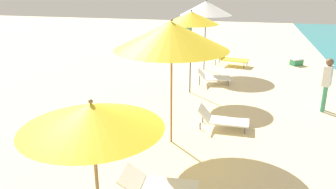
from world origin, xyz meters
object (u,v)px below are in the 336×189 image
Objects in this scene: umbrella_fourth at (92,116)px; lounger_fifth_shoreside at (222,119)px; umbrella_farthest at (206,8)px; person_walking_near at (327,80)px; lounger_sixth_shoreside at (213,77)px; lounger_farthest_shoreside at (231,58)px; umbrella_sixth at (191,18)px; cooler_box at (297,62)px; lounger_fourth_shoreside at (158,186)px; person_walking_far at (188,28)px; umbrella_fifth at (172,36)px.

umbrella_fourth is 1.73× the size of lounger_fifth_shoreside.
person_walking_near is (4.17, -4.11, -1.67)m from umbrella_farthest.
lounger_sixth_shoreside is 0.45× the size of umbrella_farthest.
lounger_farthest_shoreside is at bearing 84.75° from umbrella_fourth.
cooler_box is (4.13, 5.10, -2.42)m from umbrella_sixth.
person_walking_near is at bearing 52.19° from lounger_fourth_shoreside.
person_walking_near is at bearing 58.17° from umbrella_fourth.
umbrella_sixth is at bearing -126.36° from lounger_sixth_shoreside.
person_walking_near is 2.54× the size of cooler_box.
umbrella_fourth is at bearing -22.37° from person_walking_far.
umbrella_sixth reaches higher than umbrella_fourth.
cooler_box is (2.78, 7.88, -0.10)m from lounger_fifth_shoreside.
cooler_box is at bearing 26.51° from lounger_farthest_shoreside.
umbrella_fourth is 5.29m from lounger_fifth_shoreside.
cooler_box is (3.90, 8.99, -2.43)m from umbrella_fifth.
lounger_farthest_shoreside is at bearing 3.72° from person_walking_far.
lounger_fourth_shoreside is at bearing 68.94° from umbrella_fourth.
umbrella_fourth reaches higher than lounger_fourth_shoreside.
umbrella_fifth reaches higher than cooler_box.
umbrella_sixth is 2.09× the size of lounger_sixth_shoreside.
umbrella_sixth is at bearing 93.39° from umbrella_fifth.
umbrella_fourth reaches higher than lounger_farthest_shoreside.
lounger_fifth_shoreside is 8.35m from cooler_box.
lounger_fourth_shoreside is 11.92m from cooler_box.
umbrella_fifth is 1.74× the size of person_walking_far.
lounger_fifth_shoreside is (1.31, 4.78, -1.87)m from umbrella_fourth.
lounger_fifth_shoreside is at bearing -77.93° from umbrella_farthest.
lounger_sixth_shoreside is 2.14× the size of cooler_box.
lounger_fifth_shoreside is 0.84× the size of lounger_farthest_shoreside.
lounger_fifth_shoreside is at bearing 73.22° from lounger_fourth_shoreside.
umbrella_fifth reaches higher than lounger_fifth_shoreside.
umbrella_fourth is 3.70m from umbrella_fifth.
cooler_box is (5.82, -3.75, -0.88)m from person_walking_far.
umbrella_fourth is 1.45× the size of lounger_farthest_shoreside.
umbrella_farthest reaches higher than cooler_box.
umbrella_fifth reaches higher than umbrella_fourth.
umbrella_fourth is 0.79× the size of umbrella_farthest.
person_walking_far is 2.66× the size of cooler_box.
umbrella_fifth is 2.82m from lounger_fifth_shoreside.
lounger_fifth_shoreside is (0.81, 3.48, -0.07)m from lounger_fourth_shoreside.
lounger_fourth_shoreside is (0.50, 1.29, -1.80)m from umbrella_fourth.
umbrella_fourth is at bearing -89.68° from umbrella_sixth.
cooler_box is at bearing 39.04° from lounger_sixth_shoreside.
umbrella_farthest is (-0.61, 2.03, 2.38)m from lounger_sixth_shoreside.
umbrella_fifth is 1.83× the size of person_walking_near.
umbrella_farthest is at bearing 89.10° from umbrella_sixth.
lounger_fourth_shoreside is 0.82× the size of person_walking_far.
lounger_farthest_shoreside is (0.60, 10.61, 0.02)m from lounger_fourth_shoreside.
person_walking_far reaches higher than lounger_fifth_shoreside.
person_walking_near is at bearing -39.16° from lounger_sixth_shoreside.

